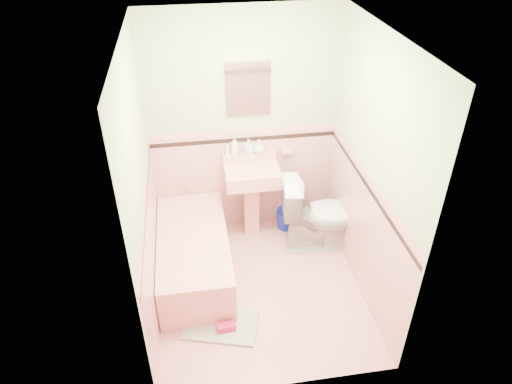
{
  "coord_description": "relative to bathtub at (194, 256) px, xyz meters",
  "views": [
    {
      "loc": [
        -0.56,
        -3.32,
        3.44
      ],
      "look_at": [
        0.0,
        0.25,
        1.0
      ],
      "focal_mm": 32.79,
      "sensor_mm": 36.0,
      "label": 1
    }
  ],
  "objects": [
    {
      "name": "cap_left",
      "position": [
        -0.35,
        -0.33,
        1.0
      ],
      "size": [
        0.0,
        2.2,
        2.2
      ],
      "primitive_type": "plane",
      "rotation": [
        1.57,
        0.0,
        1.57
      ],
      "color": "pink",
      "rests_on": "ground"
    },
    {
      "name": "cap_back",
      "position": [
        0.63,
        0.75,
        0.99
      ],
      "size": [
        2.0,
        0.0,
        2.0
      ],
      "primitive_type": "plane",
      "rotation": [
        1.57,
        0.0,
        0.0
      ],
      "color": "pink",
      "rests_on": "ground"
    },
    {
      "name": "wainscot_left",
      "position": [
        -0.36,
        -0.33,
        0.38
      ],
      "size": [
        0.0,
        2.2,
        2.2
      ],
      "primitive_type": "plane",
      "rotation": [
        1.57,
        0.0,
        1.57
      ],
      "color": "#ECA29E",
      "rests_on": "ground"
    },
    {
      "name": "bath_mat",
      "position": [
        0.2,
        -0.74,
        -0.21
      ],
      "size": [
        0.76,
        0.61,
        0.03
      ],
      "primitive_type": "cube",
      "rotation": [
        0.0,
        0.0,
        -0.29
      ],
      "color": "#97A085",
      "rests_on": "floor"
    },
    {
      "name": "soap_dish",
      "position": [
        1.1,
        0.73,
        0.72
      ],
      "size": [
        0.12,
        0.07,
        0.04
      ],
      "primitive_type": "cube",
      "color": "pink",
      "rests_on": "wall_back"
    },
    {
      "name": "tube",
      "position": [
        0.44,
        0.71,
        0.8
      ],
      "size": [
        0.05,
        0.05,
        0.12
      ],
      "primitive_type": "cylinder",
      "rotation": [
        0.0,
        0.0,
        -0.33
      ],
      "color": "white",
      "rests_on": "sink"
    },
    {
      "name": "tub_faucet",
      "position": [
        0.0,
        0.72,
        0.41
      ],
      "size": [
        0.04,
        0.12,
        0.04
      ],
      "primitive_type": "cylinder",
      "rotation": [
        1.57,
        0.0,
        0.0
      ],
      "color": "silver",
      "rests_on": "wall_back"
    },
    {
      "name": "bucket",
      "position": [
        1.09,
        0.6,
        -0.1
      ],
      "size": [
        0.32,
        0.32,
        0.24
      ],
      "primitive_type": null,
      "rotation": [
        0.0,
        0.0,
        -0.38
      ],
      "color": "#0D1FA9",
      "rests_on": "floor"
    },
    {
      "name": "toilet",
      "position": [
        1.38,
        0.23,
        0.2
      ],
      "size": [
        0.88,
        0.57,
        0.85
      ],
      "primitive_type": "imported",
      "rotation": [
        0.0,
        0.0,
        1.46
      ],
      "color": "white",
      "rests_on": "floor"
    },
    {
      "name": "medicine_cabinet",
      "position": [
        0.68,
        0.74,
        1.47
      ],
      "size": [
        0.45,
        0.04,
        0.56
      ],
      "primitive_type": "cube",
      "color": "white",
      "rests_on": "wall_back"
    },
    {
      "name": "accent_left",
      "position": [
        -0.35,
        -0.33,
        0.89
      ],
      "size": [
        0.0,
        2.2,
        2.2
      ],
      "primitive_type": "plane",
      "rotation": [
        1.57,
        0.0,
        1.57
      ],
      "color": "black",
      "rests_on": "ground"
    },
    {
      "name": "wainscot_right",
      "position": [
        1.62,
        -0.33,
        0.38
      ],
      "size": [
        0.0,
        2.2,
        2.2
      ],
      "primitive_type": "plane",
      "rotation": [
        1.57,
        0.0,
        -1.57
      ],
      "color": "#ECA29E",
      "rests_on": "ground"
    },
    {
      "name": "wainscot_back",
      "position": [
        0.63,
        0.76,
        0.38
      ],
      "size": [
        2.0,
        0.0,
        2.0
      ],
      "primitive_type": "plane",
      "rotation": [
        1.57,
        0.0,
        0.0
      ],
      "color": "#ECA29E",
      "rests_on": "ground"
    },
    {
      "name": "cap_right",
      "position": [
        1.61,
        -0.33,
        1.0
      ],
      "size": [
        0.0,
        2.2,
        2.2
      ],
      "primitive_type": "plane",
      "rotation": [
        1.57,
        0.0,
        -1.57
      ],
      "color": "pink",
      "rests_on": "ground"
    },
    {
      "name": "sink_faucet",
      "position": [
        0.68,
        0.67,
        0.72
      ],
      "size": [
        0.02,
        0.02,
        0.1
      ],
      "primitive_type": "cylinder",
      "color": "silver",
      "rests_on": "sink"
    },
    {
      "name": "bathtub",
      "position": [
        0.0,
        0.0,
        0.0
      ],
      "size": [
        0.7,
        1.5,
        0.45
      ],
      "primitive_type": "cube",
      "color": "pink",
      "rests_on": "floor"
    },
    {
      "name": "accent_front",
      "position": [
        0.63,
        -1.41,
        0.9
      ],
      "size": [
        2.0,
        0.0,
        2.0
      ],
      "primitive_type": "plane",
      "rotation": [
        -1.57,
        0.0,
        0.0
      ],
      "color": "black",
      "rests_on": "ground"
    },
    {
      "name": "cap_front",
      "position": [
        0.63,
        -1.41,
        0.99
      ],
      "size": [
        2.0,
        0.0,
        2.0
      ],
      "primitive_type": "plane",
      "rotation": [
        -1.57,
        0.0,
        0.0
      ],
      "color": "pink",
      "rests_on": "ground"
    },
    {
      "name": "accent_right",
      "position": [
        1.61,
        -0.33,
        0.89
      ],
      "size": [
        0.0,
        2.2,
        2.2
      ],
      "primitive_type": "plane",
      "rotation": [
        1.57,
        0.0,
        -1.57
      ],
      "color": "black",
      "rests_on": "ground"
    },
    {
      "name": "accent_back",
      "position": [
        0.63,
        0.75,
        0.9
      ],
      "size": [
        2.0,
        0.0,
        2.0
      ],
      "primitive_type": "plane",
      "rotation": [
        1.57,
        0.0,
        0.0
      ],
      "color": "black",
      "rests_on": "ground"
    },
    {
      "name": "shoe",
      "position": [
        0.24,
        -0.82,
        -0.17
      ],
      "size": [
        0.17,
        0.09,
        0.07
      ],
      "primitive_type": "cube",
      "rotation": [
        0.0,
        0.0,
        0.08
      ],
      "color": "#BF1E59",
      "rests_on": "bath_mat"
    },
    {
      "name": "soap_bottle_left",
      "position": [
        0.52,
        0.71,
        0.85
      ],
      "size": [
        0.09,
        0.1,
        0.21
      ],
      "primitive_type": "imported",
      "rotation": [
        0.0,
        0.0,
        -0.16
      ],
      "color": "#B2B2B2",
      "rests_on": "sink"
    },
    {
      "name": "wainscot_front",
      "position": [
        0.63,
        -1.42,
        0.38
      ],
      "size": [
        2.0,
        0.0,
        2.0
      ],
      "primitive_type": "plane",
      "rotation": [
        -1.57,
        0.0,
        0.0
      ],
      "color": "#ECA29E",
      "rests_on": "ground"
    },
    {
      "name": "wall_back",
      "position": [
        0.63,
        0.77,
        1.02
      ],
      "size": [
        2.5,
        0.0,
        2.5
      ],
      "primitive_type": "plane",
      "rotation": [
        1.57,
        0.0,
        0.0
      ],
      "color": "beige",
      "rests_on": "ground"
    },
    {
      "name": "wall_front",
      "position": [
        0.63,
        -1.43,
        1.02
      ],
      "size": [
        2.5,
        0.0,
        2.5
      ],
      "primitive_type": "plane",
      "rotation": [
        -1.57,
        0.0,
        0.0
      ],
      "color": "beige",
      "rests_on": "ground"
    },
    {
      "name": "sink",
      "position": [
        0.68,
        0.53,
        0.23
      ],
      "size": [
        0.58,
        0.48,
        0.9
      ],
      "primitive_type": null,
      "color": "pink",
      "rests_on": "floor"
    },
    {
      "name": "ceiling",
      "position": [
        0.63,
        -0.33,
        2.27
      ],
      "size": [
        2.2,
        2.2,
        0.0
      ],
      "primitive_type": "plane",
      "rotation": [
        3.14,
        0.0,
        0.0
      ],
      "color": "white",
      "rests_on": "ground"
    },
    {
      "name": "wall_left",
      "position": [
        -0.37,
        -0.33,
        1.02
      ],
      "size": [
        0.0,
        2.5,
        2.5
      ],
      "primitive_type": "plane",
      "rotation": [
        1.57,
        0.0,
        1.57
      ],
      "color": "beige",
      "rests_on": "ground"
    },
    {
      "name": "soap_bottle_mid",
      "position": [
        0.67,
        0.71,
        0.83
      ],
      "size": [
        0.1,
        0.1,
        0.17
      ],
      "primitive_type": "imported",
      "rotation": [
        0.0,
        0.0,
        0.38
      ],
      "color": "#B2B2B2",
      "rests_on": "sink"
    },
    {
      "name": "floor",
      "position": [
        0.63,
        -0.33,
        -0.23
      ],
      "size": [
        2.2,
        2.2,
        0.0
      ],
      "primitive_type": "plane",
      "color": "pink",
      "rests_on": "ground"
    },
    {
      "name": "soap_bottle_right",
      "position": [
        0.79,
        0.71,
        0.82
      ],
      "size": [
        0.14,
        0.14,
        0.16
      ],
      "primitive_type": "imported",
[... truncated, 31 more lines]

